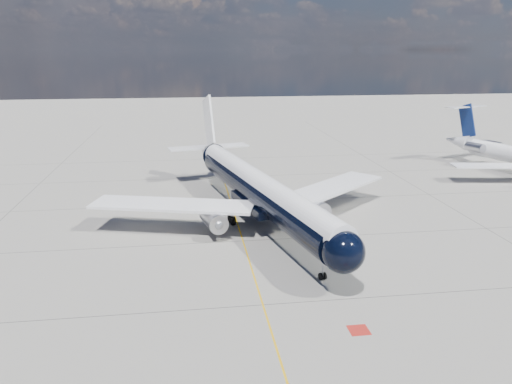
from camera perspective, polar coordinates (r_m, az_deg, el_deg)
The scene contains 4 objects.
ground at distance 76.16m, azimuth -3.22°, elevation -0.12°, with size 320.00×320.00×0.00m, color gray.
taxiway_centerline at distance 71.38m, azimuth -2.88°, elevation -1.22°, with size 0.16×160.00×0.01m, color #DFA40B.
red_marking at distance 41.12m, azimuth 11.66°, elevation -15.20°, with size 1.60×1.60×0.01m, color maroon.
main_airliner at distance 62.38m, azimuth 0.01°, elevation 0.49°, with size 39.55×48.82×14.24m.
Camera 1 is at (-5.93, -42.95, 21.05)m, focal length 35.00 mm.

